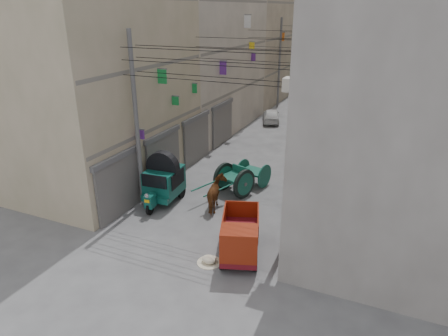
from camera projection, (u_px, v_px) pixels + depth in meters
The scene contains 18 objects.
ground at pixel (129, 303), 12.74m from camera, with size 140.00×140.00×0.00m, color #4E4E51.
building_row_left at pixel (257, 31), 42.27m from camera, with size 8.00×62.00×14.00m.
building_row_right at pixel (423, 35), 36.24m from camera, with size 8.00×62.00×14.00m.
end_cap_building at pixel (367, 22), 66.26m from camera, with size 22.00×10.00×13.00m, color #B7A890.
shutters_left at pixel (182, 147), 22.46m from camera, with size 0.18×14.40×2.88m.
signboards at pixel (301, 85), 29.82m from camera, with size 8.22×40.52×5.67m.
ac_units at pixel (314, 46), 15.09m from camera, with size 0.70×6.55×3.35m.
utility_poles at pixel (284, 88), 25.66m from camera, with size 7.40×22.20×8.00m.
overhead_cables at pixel (274, 46), 22.42m from camera, with size 7.40×22.52×1.12m.
auto_rickshaw at pixel (163, 180), 19.03m from camera, with size 1.73×2.83×1.95m.
tonga_cart at pixel (234, 180), 20.01m from camera, with size 2.22×3.45×1.46m.
mini_truck at pixel (240, 240), 14.69m from camera, with size 2.25×3.27×1.69m.
second_cart at pixel (254, 173), 21.09m from camera, with size 1.66×1.53×1.26m.
feed_sack at pixel (209, 259), 14.72m from camera, with size 0.57×0.45×0.28m, color beige.
horse at pixel (217, 194), 18.45m from camera, with size 0.82×1.79×1.51m, color brown.
distant_car_white at pixel (271, 115), 32.74m from camera, with size 1.31×3.25×1.11m, color silver.
distant_car_grey at pixel (322, 110), 33.97m from camera, with size 1.36×3.89×1.28m, color slate.
distant_car_green at pixel (320, 93), 41.21m from camera, with size 1.64×4.03×1.17m, color #21613D.
Camera 1 is at (6.92, -8.09, 8.77)m, focal length 32.00 mm.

